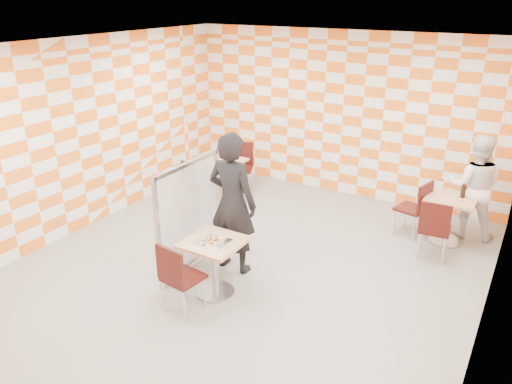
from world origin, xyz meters
TOP-DOWN VIEW (x-y plane):
  - room_shell at (0.00, 0.54)m, footprint 7.00×7.00m
  - main_table at (-0.04, -0.60)m, footprint 0.70×0.70m
  - second_table at (2.23, 2.37)m, footprint 0.70×0.70m
  - empty_table at (-1.69, 2.06)m, footprint 0.70×0.70m
  - chair_main_front at (-0.16, -1.18)m, footprint 0.47×0.48m
  - chair_second_front at (2.16, 1.67)m, footprint 0.45×0.46m
  - chair_second_side at (1.76, 2.29)m, footprint 0.52×0.51m
  - chair_empty_near at (-1.79, 1.33)m, footprint 0.50×0.51m
  - chair_empty_far at (-1.66, 2.65)m, footprint 0.56×0.56m
  - partition at (-0.70, -0.22)m, footprint 0.08×1.38m
  - man_dark at (-0.18, 0.05)m, footprint 0.72×0.48m
  - man_white at (2.47, 2.78)m, footprint 0.88×0.73m
  - pizza_on_foil at (-0.04, -0.62)m, footprint 0.40×0.40m
  - sport_bottle at (2.03, 2.52)m, footprint 0.06×0.06m
  - soda_bottle at (2.37, 2.44)m, footprint 0.07×0.07m

SIDE VIEW (x-z plane):
  - main_table at x=-0.04m, z-range 0.13..0.88m
  - second_table at x=2.23m, z-range 0.13..0.88m
  - empty_table at x=-1.69m, z-range 0.13..0.88m
  - chair_main_front at x=-0.16m, z-range 0.08..1.01m
  - chair_second_front at x=2.16m, z-range 0.08..1.01m
  - chair_second_side at x=1.76m, z-range 0.08..1.01m
  - chair_empty_near at x=-1.79m, z-range 0.08..1.01m
  - chair_empty_far at x=-1.66m, z-range 0.08..1.01m
  - pizza_on_foil at x=-0.04m, z-range 0.74..0.79m
  - partition at x=-0.70m, z-range 0.02..1.57m
  - man_white at x=2.47m, z-range 0.00..1.65m
  - sport_bottle at x=2.03m, z-range 0.74..0.94m
  - soda_bottle at x=2.37m, z-range 0.74..0.97m
  - man_dark at x=-0.18m, z-range 0.00..1.96m
  - room_shell at x=0.00m, z-range -2.00..5.00m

